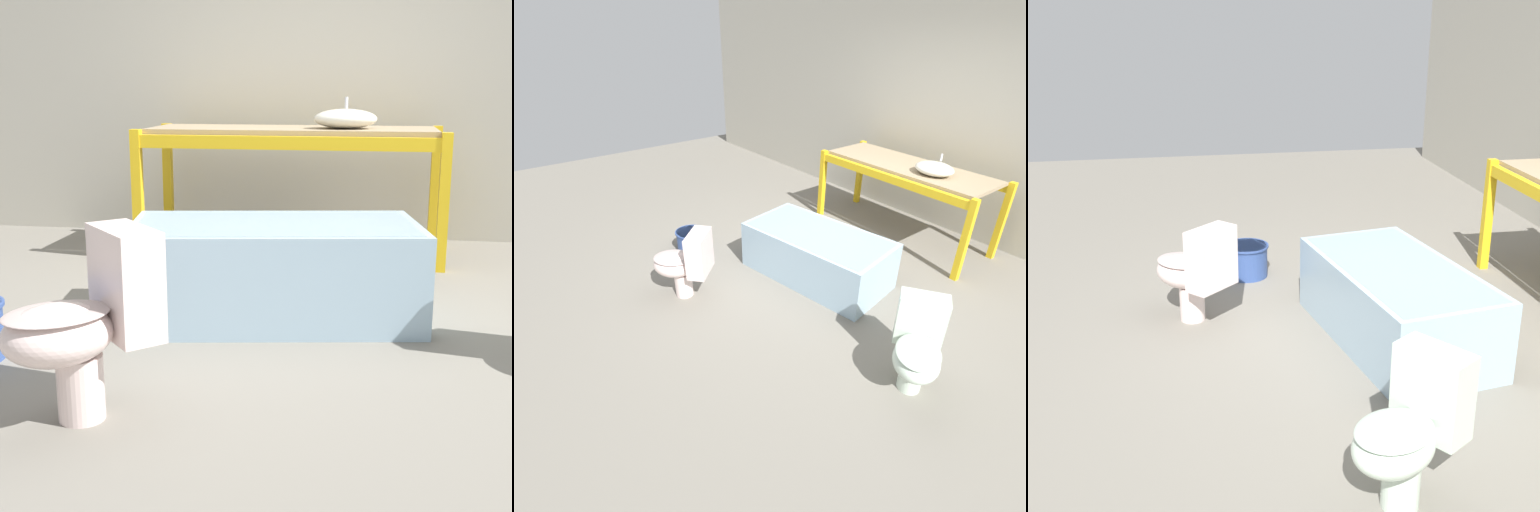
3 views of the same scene
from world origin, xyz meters
The scene contains 5 objects.
ground_plane centered at (0.00, 0.00, 0.00)m, with size 12.00×12.00×0.00m, color slate.
bathtub_main centered at (-0.01, 0.00, 0.30)m, with size 1.63×1.02×0.52m.
toilet_near centered at (-0.54, -1.29, 0.39)m, with size 0.65×0.64×0.72m.
toilet_far centered at (1.55, -0.47, 0.39)m, with size 0.60×0.66×0.72m.
bucket_white centered at (-1.33, -0.83, 0.14)m, with size 0.36×0.36×0.27m.
Camera 3 is at (4.09, -1.48, 2.19)m, focal length 50.00 mm.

